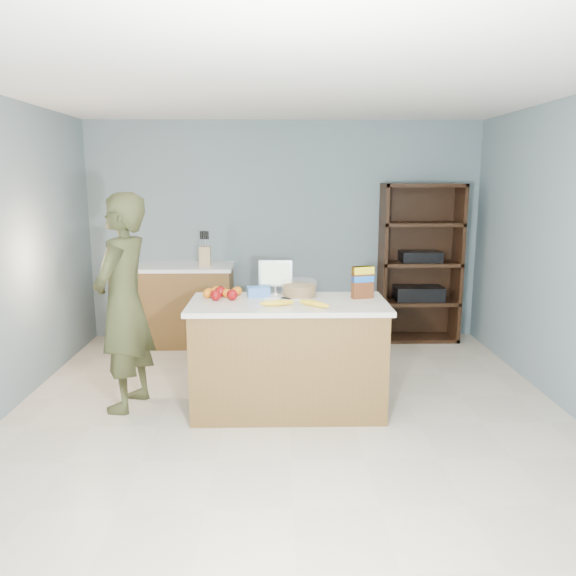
{
  "coord_description": "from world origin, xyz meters",
  "views": [
    {
      "loc": [
        -0.09,
        -4.02,
        1.86
      ],
      "look_at": [
        0.0,
        0.35,
        1.0
      ],
      "focal_mm": 35.0,
      "sensor_mm": 36.0,
      "label": 1
    }
  ],
  "objects_px": {
    "tv": "(276,275)",
    "counter_peninsula": "(288,360)",
    "person": "(124,303)",
    "cereal_box": "(363,280)",
    "shelving_unit": "(419,266)"
  },
  "relations": [
    {
      "from": "person",
      "to": "cereal_box",
      "type": "height_order",
      "value": "person"
    },
    {
      "from": "tv",
      "to": "cereal_box",
      "type": "height_order",
      "value": "tv"
    },
    {
      "from": "tv",
      "to": "counter_peninsula",
      "type": "bearing_deg",
      "value": -73.5
    },
    {
      "from": "shelving_unit",
      "to": "person",
      "type": "relative_size",
      "value": 1.03
    },
    {
      "from": "counter_peninsula",
      "to": "cereal_box",
      "type": "relative_size",
      "value": 5.99
    },
    {
      "from": "tv",
      "to": "cereal_box",
      "type": "bearing_deg",
      "value": -17.26
    },
    {
      "from": "shelving_unit",
      "to": "person",
      "type": "xyz_separation_m",
      "value": [
        -2.87,
        -1.97,
        0.01
      ]
    },
    {
      "from": "counter_peninsula",
      "to": "shelving_unit",
      "type": "distance_m",
      "value": 2.61
    },
    {
      "from": "person",
      "to": "shelving_unit",
      "type": "bearing_deg",
      "value": 137.22
    },
    {
      "from": "counter_peninsula",
      "to": "tv",
      "type": "distance_m",
      "value": 0.73
    },
    {
      "from": "person",
      "to": "tv",
      "type": "bearing_deg",
      "value": 114.48
    },
    {
      "from": "shelving_unit",
      "to": "cereal_box",
      "type": "height_order",
      "value": "shelving_unit"
    },
    {
      "from": "counter_peninsula",
      "to": "person",
      "type": "distance_m",
      "value": 1.4
    },
    {
      "from": "person",
      "to": "counter_peninsula",
      "type": "bearing_deg",
      "value": 99.14
    },
    {
      "from": "shelving_unit",
      "to": "person",
      "type": "bearing_deg",
      "value": -145.55
    }
  ]
}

